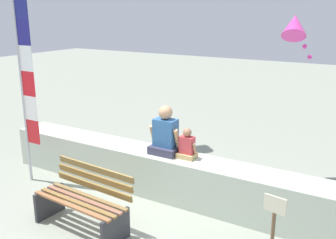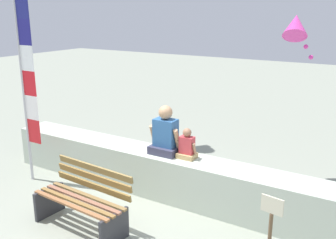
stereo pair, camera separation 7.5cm
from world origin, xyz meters
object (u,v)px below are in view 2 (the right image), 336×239
at_px(person_child, 187,146).
at_px(kite_magenta, 296,26).
at_px(person_adult, 166,135).
at_px(flag_banner, 26,79).
at_px(park_bench, 83,201).

distance_m(person_child, kite_magenta, 2.86).
relative_size(person_adult, kite_magenta, 0.94).
height_order(person_child, flag_banner, flag_banner).
distance_m(person_child, flag_banner, 3.02).
bearing_deg(kite_magenta, person_adult, -128.46).
bearing_deg(person_child, flag_banner, -164.05).
bearing_deg(person_adult, kite_magenta, 51.54).
xyz_separation_m(person_child, kite_magenta, (1.09, 1.89, 1.85)).
bearing_deg(park_bench, person_child, 60.00).
distance_m(person_adult, kite_magenta, 2.96).
bearing_deg(flag_banner, person_child, 15.95).
bearing_deg(flag_banner, park_bench, -20.84).
xyz_separation_m(flag_banner, kite_magenta, (3.84, 2.67, 0.89)).
bearing_deg(person_child, park_bench, -120.00).
height_order(park_bench, flag_banner, flag_banner).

